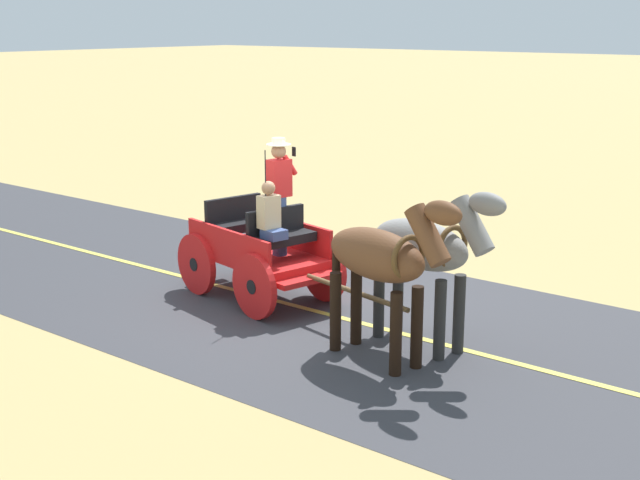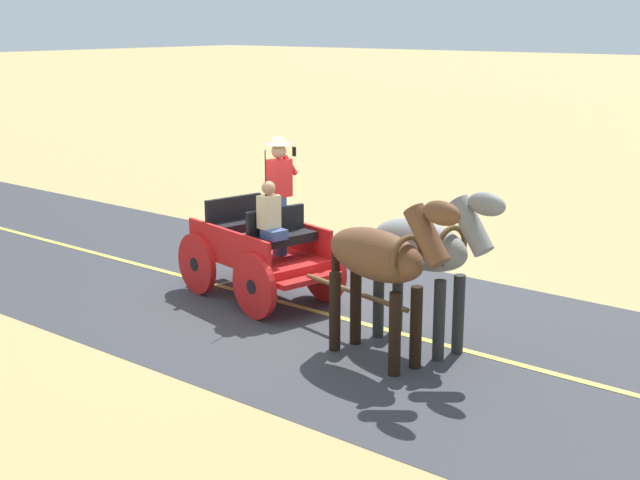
{
  "view_description": "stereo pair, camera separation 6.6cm",
  "coord_description": "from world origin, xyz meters",
  "views": [
    {
      "loc": [
        9.5,
        8.13,
        4.18
      ],
      "look_at": [
        -0.01,
        0.53,
        1.1
      ],
      "focal_mm": 48.96,
      "sensor_mm": 36.0,
      "label": 1
    },
    {
      "loc": [
        9.46,
        8.18,
        4.18
      ],
      "look_at": [
        -0.01,
        0.53,
        1.1
      ],
      "focal_mm": 48.96,
      "sensor_mm": 36.0,
      "label": 2
    }
  ],
  "objects": [
    {
      "name": "horse_drawn_carriage",
      "position": [
        0.0,
        -0.59,
        0.82
      ],
      "size": [
        1.87,
        4.51,
        2.5
      ],
      "color": "red",
      "rests_on": "ground"
    },
    {
      "name": "ground_plane",
      "position": [
        0.0,
        0.0,
        0.0
      ],
      "size": [
        200.0,
        200.0,
        0.0
      ],
      "primitive_type": "plane",
      "color": "tan"
    },
    {
      "name": "road_centre_stripe",
      "position": [
        0.0,
        0.0,
        0.01
      ],
      "size": [
        0.12,
        160.0,
        0.0
      ],
      "primitive_type": "cube",
      "color": "#DBCC4C",
      "rests_on": "road_surface"
    },
    {
      "name": "horse_off_side",
      "position": [
        0.98,
        2.3,
        1.32
      ],
      "size": [
        0.84,
        2.15,
        2.21
      ],
      "color": "brown",
      "rests_on": "ground"
    },
    {
      "name": "horse_near_side",
      "position": [
        0.22,
        2.46,
        1.32
      ],
      "size": [
        0.85,
        2.15,
        2.21
      ],
      "color": "gray",
      "rests_on": "ground"
    },
    {
      "name": "road_surface",
      "position": [
        0.0,
        0.0,
        0.0
      ],
      "size": [
        5.95,
        160.0,
        0.01
      ],
      "primitive_type": "cube",
      "color": "#38383D",
      "rests_on": "ground"
    }
  ]
}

